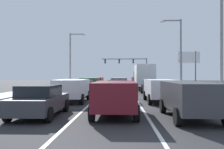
# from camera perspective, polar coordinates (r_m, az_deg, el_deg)

# --- Properties ---
(ground_plane) EXTENTS (139.21, 139.21, 0.00)m
(ground_plane) POSITION_cam_1_polar(r_m,az_deg,el_deg) (26.60, 1.18, -4.48)
(ground_plane) COLOR #28282B
(lane_stripe_between_right_lane_and_center_lane) EXTENTS (0.14, 58.90, 0.01)m
(lane_stripe_between_right_lane_and_center_lane) POSITION_cam_1_polar(r_m,az_deg,el_deg) (31.96, 4.40, -3.75)
(lane_stripe_between_right_lane_and_center_lane) COLOR silver
(lane_stripe_between_right_lane_and_center_lane) RESTS_ON ground
(lane_stripe_between_center_lane_and_left_lane) EXTENTS (0.14, 58.90, 0.01)m
(lane_stripe_between_center_lane_and_left_lane) POSITION_cam_1_polar(r_m,az_deg,el_deg) (32.01, -1.71, -3.74)
(lane_stripe_between_center_lane_and_left_lane) COLOR silver
(lane_stripe_between_center_lane_and_left_lane) RESTS_ON ground
(snow_bank_right_shoulder) EXTENTS (1.46, 58.90, 0.75)m
(snow_bank_right_shoulder) POSITION_cam_1_polar(r_m,az_deg,el_deg) (32.58, 13.77, -3.02)
(snow_bank_right_shoulder) COLOR silver
(snow_bank_right_shoulder) RESTS_ON ground
(snow_bank_left_shoulder) EXTENTS (2.10, 58.90, 0.73)m
(snow_bank_left_shoulder) POSITION_cam_1_polar(r_m,az_deg,el_deg) (32.77, -11.01, -3.02)
(snow_bank_left_shoulder) COLOR silver
(snow_bank_left_shoulder) RESTS_ON ground
(suv_charcoal_right_lane_nearest) EXTENTS (2.16, 4.90, 1.67)m
(suv_charcoal_right_lane_nearest) POSITION_cam_1_polar(r_m,az_deg,el_deg) (11.72, 17.95, -4.95)
(suv_charcoal_right_lane_nearest) COLOR #38383D
(suv_charcoal_right_lane_nearest) RESTS_ON ground
(suv_white_right_lane_second) EXTENTS (2.16, 4.90, 1.67)m
(suv_white_right_lane_second) POSITION_cam_1_polar(r_m,az_deg,el_deg) (18.23, 11.29, -3.25)
(suv_white_right_lane_second) COLOR silver
(suv_white_right_lane_second) RESTS_ON ground
(sedan_black_right_lane_third) EXTENTS (2.00, 4.50, 1.51)m
(sedan_black_right_lane_third) POSITION_cam_1_polar(r_m,az_deg,el_deg) (25.32, 9.34, -2.96)
(sedan_black_right_lane_third) COLOR black
(sedan_black_right_lane_third) RESTS_ON ground
(box_truck_right_lane_fourth) EXTENTS (2.53, 7.20, 3.36)m
(box_truck_right_lane_fourth) POSITION_cam_1_polar(r_m,az_deg,el_deg) (32.69, 7.49, -0.34)
(box_truck_right_lane_fourth) COLOR #1E5633
(box_truck_right_lane_fourth) RESTS_ON ground
(suv_red_right_lane_fifth) EXTENTS (2.16, 4.90, 1.67)m
(suv_red_right_lane_fifth) POSITION_cam_1_polar(r_m,az_deg,el_deg) (40.64, 6.08, -1.56)
(suv_red_right_lane_fifth) COLOR maroon
(suv_red_right_lane_fifth) RESTS_ON ground
(suv_maroon_center_lane_nearest) EXTENTS (2.16, 4.90, 1.67)m
(suv_maroon_center_lane_nearest) POSITION_cam_1_polar(r_m,az_deg,el_deg) (12.07, 0.72, -4.82)
(suv_maroon_center_lane_nearest) COLOR maroon
(suv_maroon_center_lane_nearest) RESTS_ON ground
(sedan_silver_center_lane_second) EXTENTS (2.00, 4.50, 1.51)m
(sedan_silver_center_lane_second) POSITION_cam_1_polar(r_m,az_deg,el_deg) (18.71, 1.31, -3.94)
(sedan_silver_center_lane_second) COLOR #B7BABF
(sedan_silver_center_lane_second) RESTS_ON ground
(sedan_navy_center_lane_third) EXTENTS (2.00, 4.50, 1.51)m
(sedan_navy_center_lane_third) POSITION_cam_1_polar(r_m,az_deg,el_deg) (24.49, 1.05, -3.06)
(sedan_navy_center_lane_third) COLOR navy
(sedan_navy_center_lane_third) RESTS_ON ground
(suv_gray_center_lane_fourth) EXTENTS (2.16, 4.90, 1.67)m
(suv_gray_center_lane_fourth) POSITION_cam_1_polar(r_m,az_deg,el_deg) (31.08, 1.67, -1.98)
(suv_gray_center_lane_fourth) COLOR slate
(suv_gray_center_lane_fourth) RESTS_ON ground
(suv_tan_center_lane_fifth) EXTENTS (2.16, 4.90, 1.67)m
(suv_tan_center_lane_fifth) POSITION_cam_1_polar(r_m,az_deg,el_deg) (37.34, 1.77, -1.68)
(suv_tan_center_lane_fifth) COLOR #937F60
(suv_tan_center_lane_fifth) RESTS_ON ground
(sedan_charcoal_left_lane_nearest) EXTENTS (2.00, 4.50, 1.51)m
(sedan_charcoal_left_lane_nearest) POSITION_cam_1_polar(r_m,az_deg,el_deg) (12.30, -16.55, -5.90)
(sedan_charcoal_left_lane_nearest) COLOR #38383D
(sedan_charcoal_left_lane_nearest) RESTS_ON ground
(suv_white_left_lane_second) EXTENTS (2.16, 4.90, 1.67)m
(suv_white_left_lane_second) POSITION_cam_1_polar(r_m,az_deg,el_deg) (18.34, -9.23, -3.23)
(suv_white_left_lane_second) COLOR silver
(suv_white_left_lane_second) RESTS_ON ground
(sedan_black_left_lane_third) EXTENTS (2.00, 4.50, 1.51)m
(sedan_black_left_lane_third) POSITION_cam_1_polar(r_m,az_deg,el_deg) (24.57, -6.65, -3.05)
(sedan_black_left_lane_third) COLOR black
(sedan_black_left_lane_third) RESTS_ON ground
(suv_green_left_lane_fourth) EXTENTS (2.16, 4.90, 1.67)m
(suv_green_left_lane_fourth) POSITION_cam_1_polar(r_m,az_deg,el_deg) (30.57, -5.17, -2.01)
(suv_green_left_lane_fourth) COLOR #1E5633
(suv_green_left_lane_fourth) RESTS_ON ground
(suv_red_left_lane_fifth) EXTENTS (2.16, 4.90, 1.67)m
(suv_red_left_lane_fifth) POSITION_cam_1_polar(r_m,az_deg,el_deg) (36.47, -3.82, -1.72)
(suv_red_left_lane_fifth) COLOR maroon
(suv_red_left_lane_fifth) RESTS_ON ground
(traffic_light_gantry) EXTENTS (10.94, 0.47, 6.20)m
(traffic_light_gantry) POSITION_cam_1_polar(r_m,az_deg,el_deg) (58.74, 4.42, 2.49)
(traffic_light_gantry) COLOR slate
(traffic_light_gantry) RESTS_ON ground
(street_lamp_right_near) EXTENTS (2.66, 0.36, 9.15)m
(street_lamp_right_near) POSITION_cam_1_polar(r_m,az_deg,el_deg) (20.14, 23.49, 9.59)
(street_lamp_right_near) COLOR gray
(street_lamp_right_near) RESTS_ON ground
(street_lamp_right_mid) EXTENTS (2.66, 0.36, 8.71)m
(street_lamp_right_mid) POSITION_cam_1_polar(r_m,az_deg,el_deg) (30.15, 15.26, 5.88)
(street_lamp_right_mid) COLOR gray
(street_lamp_right_mid) RESTS_ON ground
(street_lamp_left_mid) EXTENTS (2.66, 0.36, 8.72)m
(street_lamp_left_mid) POSITION_cam_1_polar(r_m,az_deg,el_deg) (39.33, -9.32, 4.47)
(street_lamp_left_mid) COLOR gray
(street_lamp_left_mid) RESTS_ON ground
(roadside_sign_right) EXTENTS (3.20, 0.16, 5.50)m
(roadside_sign_right) POSITION_cam_1_polar(r_m,az_deg,el_deg) (36.76, 17.57, 2.99)
(roadside_sign_right) COLOR #59595B
(roadside_sign_right) RESTS_ON ground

